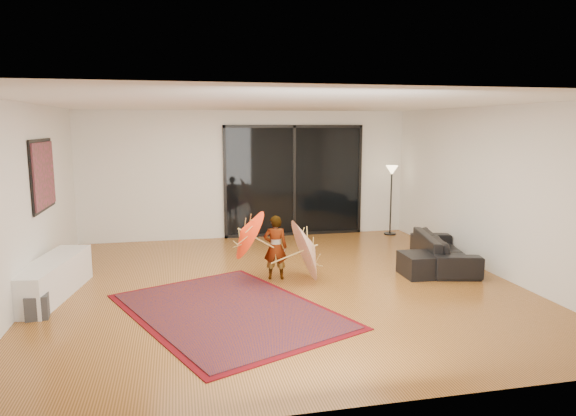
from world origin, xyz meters
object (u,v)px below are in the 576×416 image
object	(u,v)px
sofa	(444,250)
child	(275,247)
media_console	(52,278)
ottoman	(422,265)

from	to	relation	value
sofa	child	bearing A→B (deg)	105.68
media_console	sofa	xyz separation A→B (m)	(6.20, 0.31, 0.01)
sofa	child	world-z (taller)	child
child	sofa	bearing A→B (deg)	-166.09
media_console	child	world-z (taller)	child
sofa	child	xyz separation A→B (m)	(-2.97, -0.14, 0.23)
media_console	ottoman	xyz separation A→B (m)	(5.56, -0.16, -0.08)
sofa	ottoman	distance (m)	0.80
media_console	sofa	world-z (taller)	sofa
media_console	ottoman	world-z (taller)	media_console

